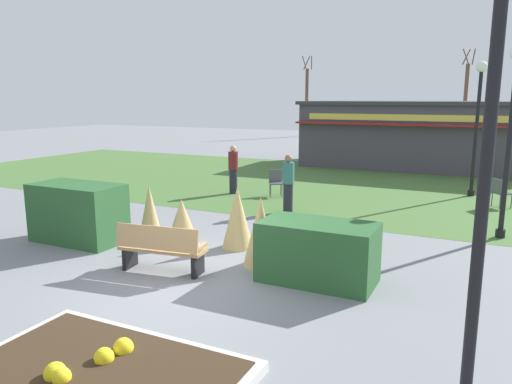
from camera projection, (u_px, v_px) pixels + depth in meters
name	position (u px, v px, depth m)	size (l,w,h in m)	color
ground_plane	(187.00, 283.00, 8.76)	(80.00, 80.00, 0.00)	slate
lawn_patch	(348.00, 186.00, 18.44)	(36.00, 12.00, 0.01)	#446B33
flower_bed	(94.00, 380.00, 5.58)	(3.35, 2.35, 0.32)	beige
park_bench	(161.00, 248.00, 9.18)	(1.76, 0.75, 0.95)	tan
hedge_left	(78.00, 213.00, 11.19)	(2.14, 1.10, 1.35)	#28562B
hedge_right	(318.00, 252.00, 8.73)	(2.07, 1.10, 1.10)	#28562B
ornamental_grass_behind_left	(261.00, 232.00, 9.53)	(0.69, 0.69, 1.40)	tan
ornamental_grass_behind_right	(150.00, 210.00, 11.73)	(0.53, 0.53, 1.23)	tan
ornamental_grass_behind_center	(238.00, 217.00, 10.70)	(0.70, 0.70, 1.38)	tan
ornamental_grass_behind_far	(182.00, 222.00, 10.91)	(0.77, 0.77, 1.07)	tan
lamppost_near	(487.00, 152.00, 4.43)	(0.36, 0.36, 4.47)	black
lamppost_mid	(512.00, 120.00, 11.06)	(0.36, 0.36, 4.47)	black
lamppost_far	(478.00, 113.00, 16.01)	(0.36, 0.36, 4.47)	black
trash_bin	(87.00, 220.00, 11.61)	(0.52, 0.52, 0.83)	#2D4233
food_kiosk	(419.00, 134.00, 23.25)	(10.88, 5.25, 3.14)	#47424C
cafe_chair_west	(276.00, 181.00, 16.45)	(0.60, 0.60, 0.89)	#4C5156
cafe_chair_east	(500.00, 191.00, 14.65)	(0.61, 0.61, 0.89)	#4C5156
person_strolling	(288.00, 183.00, 14.02)	(0.34, 0.34, 1.69)	#23232D
person_standing	(233.00, 169.00, 16.79)	(0.34, 0.34, 1.69)	#23232D
parked_car_west_slot	(374.00, 137.00, 33.33)	(4.33, 2.32, 1.20)	#B7BABF
tree_left_bg	(465.00, 101.00, 35.92)	(0.91, 0.96, 6.82)	brown
tree_right_bg	(307.00, 101.00, 41.82)	(0.91, 0.96, 6.81)	brown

